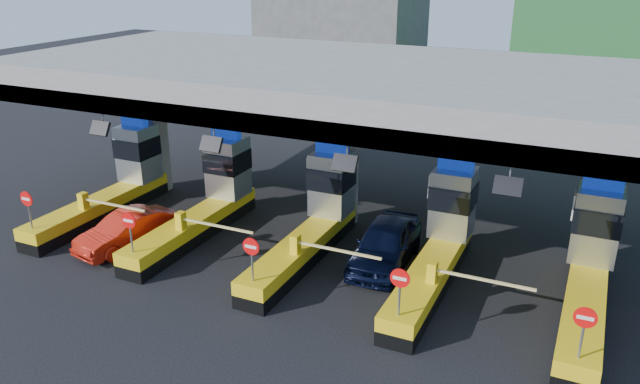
% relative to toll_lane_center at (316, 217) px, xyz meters
% --- Properties ---
extents(ground, '(120.00, 120.00, 0.00)m').
position_rel_toll_lane_center_xyz_m(ground, '(-0.00, -0.28, -1.40)').
color(ground, black).
rests_on(ground, ground).
extents(toll_canopy, '(28.00, 12.09, 7.00)m').
position_rel_toll_lane_center_xyz_m(toll_canopy, '(-0.00, 2.59, 4.74)').
color(toll_canopy, slate).
rests_on(toll_canopy, ground).
extents(toll_lane_far_left, '(4.43, 8.00, 4.16)m').
position_rel_toll_lane_center_xyz_m(toll_lane_far_left, '(-10.00, 0.00, 0.00)').
color(toll_lane_far_left, black).
rests_on(toll_lane_far_left, ground).
extents(toll_lane_left, '(4.43, 8.00, 4.16)m').
position_rel_toll_lane_center_xyz_m(toll_lane_left, '(-5.00, 0.00, 0.00)').
color(toll_lane_left, black).
rests_on(toll_lane_left, ground).
extents(toll_lane_center, '(4.43, 8.00, 4.16)m').
position_rel_toll_lane_center_xyz_m(toll_lane_center, '(0.00, 0.00, 0.00)').
color(toll_lane_center, black).
rests_on(toll_lane_center, ground).
extents(toll_lane_right, '(4.43, 8.00, 4.16)m').
position_rel_toll_lane_center_xyz_m(toll_lane_right, '(5.00, 0.00, 0.00)').
color(toll_lane_right, black).
rests_on(toll_lane_right, ground).
extents(toll_lane_far_right, '(4.43, 8.00, 4.16)m').
position_rel_toll_lane_center_xyz_m(toll_lane_far_right, '(10.00, 0.00, 0.00)').
color(toll_lane_far_right, black).
rests_on(toll_lane_far_right, ground).
extents(van, '(2.30, 5.06, 1.68)m').
position_rel_toll_lane_center_xyz_m(van, '(2.93, -0.08, -0.55)').
color(van, black).
rests_on(van, ground).
extents(red_car, '(2.35, 4.47, 1.40)m').
position_rel_toll_lane_center_xyz_m(red_car, '(-6.97, -2.98, -0.70)').
color(red_car, '#B61C0E').
rests_on(red_car, ground).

